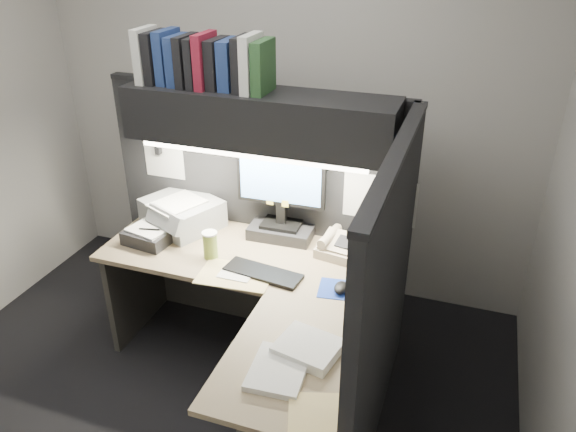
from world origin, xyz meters
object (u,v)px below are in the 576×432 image
(keyboard, at_px, (263,273))
(printer, at_px, (183,213))
(desk, at_px, (264,366))
(telephone, at_px, (340,247))
(overhead_shelf, at_px, (259,118))
(monitor, at_px, (281,203))
(coffee_cup, at_px, (210,246))
(notebook_stack, at_px, (150,236))

(keyboard, xyz_separation_m, printer, (-0.70, 0.37, 0.08))
(desk, xyz_separation_m, telephone, (0.20, 0.74, 0.34))
(printer, bearing_deg, keyboard, -3.63)
(desk, relative_size, overhead_shelf, 1.10)
(monitor, bearing_deg, keyboard, -85.48)
(monitor, xyz_separation_m, telephone, (0.40, -0.08, -0.18))
(keyboard, xyz_separation_m, coffee_cup, (-0.35, 0.07, 0.07))
(overhead_shelf, height_order, telephone, overhead_shelf)
(desk, xyz_separation_m, notebook_stack, (-0.93, 0.50, 0.33))
(overhead_shelf, xyz_separation_m, coffee_cup, (-0.20, -0.30, -0.69))
(keyboard, bearing_deg, overhead_shelf, 119.96)
(desk, bearing_deg, coffee_cup, 137.75)
(monitor, relative_size, telephone, 2.38)
(desk, relative_size, printer, 3.85)
(notebook_stack, bearing_deg, keyboard, -8.17)
(telephone, bearing_deg, printer, -171.02)
(desk, bearing_deg, telephone, 74.72)
(overhead_shelf, distance_m, notebook_stack, 1.00)
(printer, height_order, notebook_stack, printer)
(coffee_cup, bearing_deg, telephone, 22.14)
(monitor, relative_size, printer, 1.32)
(telephone, bearing_deg, overhead_shelf, -171.75)
(keyboard, distance_m, printer, 0.79)
(telephone, relative_size, notebook_stack, 0.90)
(desk, bearing_deg, printer, 138.20)
(keyboard, height_order, printer, printer)
(keyboard, xyz_separation_m, telephone, (0.35, 0.36, 0.04))
(monitor, xyz_separation_m, keyboard, (0.05, -0.44, -0.22))
(desk, bearing_deg, monitor, 103.34)
(keyboard, xyz_separation_m, notebook_stack, (-0.79, 0.11, 0.03))
(coffee_cup, bearing_deg, monitor, 50.10)
(overhead_shelf, xyz_separation_m, printer, (-0.54, 0.00, -0.68))
(desk, xyz_separation_m, coffee_cup, (-0.50, 0.45, 0.36))
(desk, relative_size, telephone, 6.92)
(desk, height_order, monitor, monitor)
(overhead_shelf, height_order, monitor, overhead_shelf)
(telephone, bearing_deg, coffee_cup, -148.12)
(coffee_cup, xyz_separation_m, printer, (-0.34, 0.30, 0.01))
(keyboard, bearing_deg, telephone, 52.99)
(desk, height_order, telephone, telephone)
(desk, height_order, keyboard, keyboard)
(desk, xyz_separation_m, printer, (-0.84, 0.75, 0.38))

